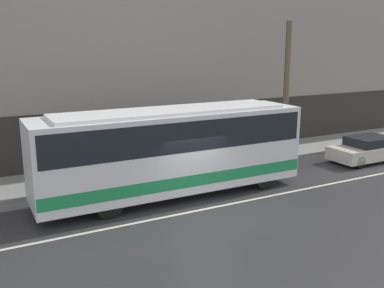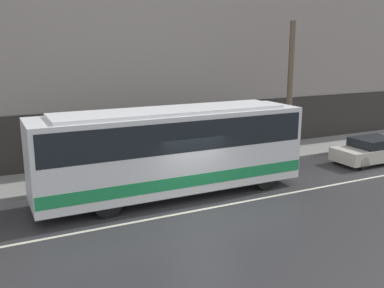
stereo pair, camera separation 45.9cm
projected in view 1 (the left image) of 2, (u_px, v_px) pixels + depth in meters
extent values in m
plane|color=#2D2D30|center=(205.00, 209.00, 15.52)|extent=(60.00, 60.00, 0.00)
cube|color=gray|center=(147.00, 169.00, 20.32)|extent=(60.00, 3.17, 0.15)
cube|color=gray|center=(130.00, 24.00, 20.29)|extent=(60.00, 0.30, 13.61)
cube|color=#2D2B28|center=(134.00, 136.00, 21.37)|extent=(60.00, 0.06, 2.80)
cube|color=beige|center=(205.00, 209.00, 15.52)|extent=(54.00, 0.14, 0.01)
cube|color=white|center=(172.00, 150.00, 16.59)|extent=(10.62, 2.47, 2.98)
cube|color=#1E8C4C|center=(172.00, 173.00, 16.80)|extent=(10.56, 2.50, 0.45)
cube|color=black|center=(172.00, 131.00, 16.42)|extent=(10.30, 2.49, 1.13)
cube|color=orange|center=(280.00, 108.00, 18.69)|extent=(0.12, 1.85, 0.28)
cube|color=white|center=(172.00, 111.00, 16.24)|extent=(9.03, 2.10, 0.12)
cylinder|color=black|center=(265.00, 177.00, 17.65)|extent=(0.99, 0.28, 0.99)
cylinder|color=black|center=(236.00, 165.00, 19.51)|extent=(0.99, 0.28, 0.99)
cylinder|color=black|center=(109.00, 204.00, 14.65)|extent=(0.99, 0.28, 0.99)
cylinder|color=black|center=(92.00, 186.00, 16.50)|extent=(0.99, 0.28, 0.99)
cube|color=beige|center=(370.00, 151.00, 22.03)|extent=(4.57, 1.77, 0.64)
cube|color=black|center=(370.00, 141.00, 21.85)|extent=(2.19, 1.59, 0.44)
cylinder|color=black|center=(379.00, 148.00, 23.49)|extent=(0.62, 0.20, 0.62)
cylinder|color=black|center=(360.00, 162.00, 20.65)|extent=(0.62, 0.20, 0.62)
cylinder|color=black|center=(335.00, 155.00, 22.00)|extent=(0.62, 0.20, 0.62)
cylinder|color=brown|center=(286.00, 89.00, 22.29)|extent=(0.30, 0.30, 6.86)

